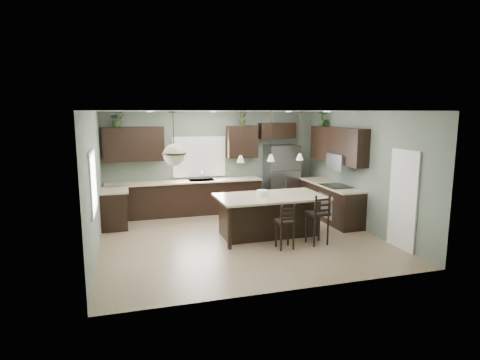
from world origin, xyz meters
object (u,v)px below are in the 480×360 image
object	(u,v)px
bar_stool_center	(285,226)
kitchen_island	(270,216)
plant_back_left	(117,119)
serving_dish	(262,193)
refrigerator	(281,177)
bar_stool_right	(317,219)

from	to	relation	value
bar_stool_center	kitchen_island	bearing A→B (deg)	88.29
bar_stool_center	plant_back_left	xyz separation A→B (m)	(-3.21, 3.44, 2.12)
serving_dish	plant_back_left	size ratio (longest dim) A/B	0.61
bar_stool_center	serving_dish	bearing A→B (deg)	100.78
refrigerator	bar_stool_center	distance (m)	3.56
kitchen_island	plant_back_left	bearing A→B (deg)	141.00
kitchen_island	bar_stool_right	distance (m)	1.12
refrigerator	plant_back_left	world-z (taller)	plant_back_left
plant_back_left	bar_stool_right	bearing A→B (deg)	-40.21
serving_dish	plant_back_left	world-z (taller)	plant_back_left
serving_dish	bar_stool_center	size ratio (longest dim) A/B	0.25
bar_stool_right	refrigerator	bearing A→B (deg)	76.01
bar_stool_center	bar_stool_right	xyz separation A→B (m)	(0.77, 0.08, 0.07)
bar_stool_center	bar_stool_right	bearing A→B (deg)	5.32
kitchen_island	plant_back_left	distance (m)	4.63
serving_dish	bar_stool_right	distance (m)	1.34
serving_dish	bar_stool_center	world-z (taller)	serving_dish
serving_dish	refrigerator	bearing A→B (deg)	59.06
refrigerator	bar_stool_right	distance (m)	3.28
refrigerator	plant_back_left	size ratio (longest dim) A/B	4.70
bar_stool_right	bar_stool_center	bearing A→B (deg)	-179.61
refrigerator	plant_back_left	distance (m)	4.77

